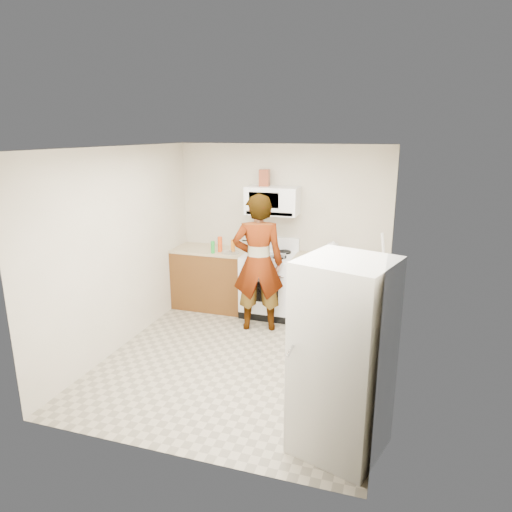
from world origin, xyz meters
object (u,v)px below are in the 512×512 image
at_px(gas_range, 270,283).
at_px(fridge, 343,358).
at_px(kettle, 333,250).
at_px(person, 258,263).
at_px(microwave, 273,201).
at_px(saucepan, 258,244).

xyz_separation_m(gas_range, fridge, (1.41, -2.73, 0.36)).
bearing_deg(gas_range, kettle, 8.10).
bearing_deg(person, fridge, 106.35).
xyz_separation_m(gas_range, person, (-0.00, -0.56, 0.46)).
height_order(gas_range, person, person).
bearing_deg(person, gas_range, -107.27).
distance_m(microwave, kettle, 1.12).
bearing_deg(gas_range, microwave, 90.00).
distance_m(microwave, fridge, 3.30).
bearing_deg(person, saucepan, -89.58).
relative_size(microwave, person, 0.40).
height_order(person, kettle, person).
distance_m(microwave, person, 1.02).
distance_m(person, saucepan, 0.78).
xyz_separation_m(gas_range, kettle, (0.90, 0.13, 0.54)).
xyz_separation_m(fridge, saucepan, (-1.65, 2.91, 0.17)).
bearing_deg(fridge, microwave, 133.86).
xyz_separation_m(person, saucepan, (-0.23, 0.74, 0.07)).
distance_m(gas_range, microwave, 1.22).
xyz_separation_m(gas_range, microwave, (0.00, 0.13, 1.21)).
bearing_deg(person, microwave, -107.18).
bearing_deg(microwave, gas_range, -90.00).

